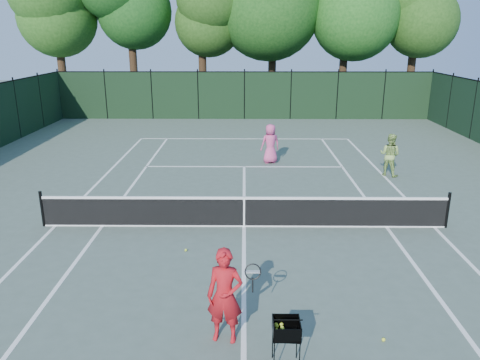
{
  "coord_description": "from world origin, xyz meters",
  "views": [
    {
      "loc": [
        -0.0,
        -12.5,
        5.31
      ],
      "look_at": [
        -0.13,
        1.0,
        1.1
      ],
      "focal_mm": 35.0,
      "sensor_mm": 36.0,
      "label": 1
    }
  ],
  "objects_px": {
    "coach": "(225,296)",
    "player_green": "(390,155)",
    "loose_ball_near_cart": "(384,340)",
    "ball_hopper": "(286,329)",
    "player_pink": "(270,144)",
    "loose_ball_midcourt": "(186,250)"
  },
  "relations": [
    {
      "from": "loose_ball_midcourt",
      "to": "player_pink",
      "type": "bearing_deg",
      "value": 73.3
    },
    {
      "from": "ball_hopper",
      "to": "loose_ball_midcourt",
      "type": "height_order",
      "value": "ball_hopper"
    },
    {
      "from": "coach",
      "to": "ball_hopper",
      "type": "relative_size",
      "value": 2.07
    },
    {
      "from": "player_pink",
      "to": "coach",
      "type": "bearing_deg",
      "value": 66.13
    },
    {
      "from": "ball_hopper",
      "to": "loose_ball_midcourt",
      "type": "relative_size",
      "value": 12.69
    },
    {
      "from": "player_green",
      "to": "coach",
      "type": "bearing_deg",
      "value": 97.34
    },
    {
      "from": "coach",
      "to": "player_green",
      "type": "distance_m",
      "value": 12.02
    },
    {
      "from": "coach",
      "to": "ball_hopper",
      "type": "xyz_separation_m",
      "value": [
        1.03,
        -0.72,
        -0.17
      ]
    },
    {
      "from": "player_green",
      "to": "ball_hopper",
      "type": "bearing_deg",
      "value": 103.24
    },
    {
      "from": "player_green",
      "to": "loose_ball_midcourt",
      "type": "distance_m",
      "value": 9.91
    },
    {
      "from": "player_green",
      "to": "loose_ball_near_cart",
      "type": "xyz_separation_m",
      "value": [
        -3.13,
        -10.46,
        -0.8
      ]
    },
    {
      "from": "coach",
      "to": "player_green",
      "type": "xyz_separation_m",
      "value": [
        6.0,
        10.41,
        -0.06
      ]
    },
    {
      "from": "player_pink",
      "to": "player_green",
      "type": "xyz_separation_m",
      "value": [
        4.55,
        -1.86,
        -0.01
      ]
    },
    {
      "from": "coach",
      "to": "ball_hopper",
      "type": "distance_m",
      "value": 1.27
    },
    {
      "from": "player_green",
      "to": "loose_ball_near_cart",
      "type": "height_order",
      "value": "player_green"
    },
    {
      "from": "ball_hopper",
      "to": "loose_ball_near_cart",
      "type": "xyz_separation_m",
      "value": [
        1.84,
        0.68,
        -0.69
      ]
    },
    {
      "from": "player_pink",
      "to": "player_green",
      "type": "height_order",
      "value": "player_pink"
    },
    {
      "from": "player_green",
      "to": "loose_ball_near_cart",
      "type": "bearing_deg",
      "value": 110.61
    },
    {
      "from": "loose_ball_near_cart",
      "to": "player_green",
      "type": "bearing_deg",
      "value": 73.33
    },
    {
      "from": "coach",
      "to": "player_pink",
      "type": "bearing_deg",
      "value": 91.9
    },
    {
      "from": "coach",
      "to": "loose_ball_near_cart",
      "type": "xyz_separation_m",
      "value": [
        2.87,
        -0.04,
        -0.86
      ]
    },
    {
      "from": "player_pink",
      "to": "loose_ball_near_cart",
      "type": "height_order",
      "value": "player_pink"
    }
  ]
}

